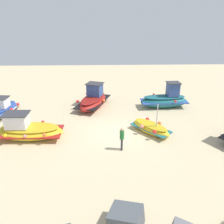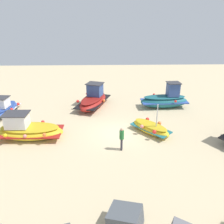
{
  "view_description": "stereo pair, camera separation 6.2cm",
  "coord_description": "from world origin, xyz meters",
  "views": [
    {
      "loc": [
        0.99,
        16.13,
        8.71
      ],
      "look_at": [
        0.37,
        -2.34,
        0.9
      ],
      "focal_mm": 36.12,
      "sensor_mm": 36.0,
      "label": 1
    },
    {
      "loc": [
        0.92,
        16.14,
        8.71
      ],
      "look_at": [
        0.37,
        -2.34,
        0.9
      ],
      "focal_mm": 36.12,
      "sensor_mm": 36.0,
      "label": 2
    }
  ],
  "objects": [
    {
      "name": "ground_plane",
      "position": [
        0.0,
        0.0,
        0.0
      ],
      "size": [
        56.63,
        56.63,
        0.0
      ],
      "primitive_type": "plane",
      "color": "#C6B289"
    },
    {
      "name": "fishing_boat_0",
      "position": [
        2.19,
        -6.06,
        0.75
      ],
      "size": [
        3.74,
        5.52,
        2.41
      ],
      "rotation": [
        0.0,
        0.0,
        4.37
      ],
      "color": "maroon",
      "rests_on": "ground_plane"
    },
    {
      "name": "fishing_boat_1",
      "position": [
        -5.24,
        -5.62,
        0.83
      ],
      "size": [
        4.97,
        2.07,
        2.66
      ],
      "rotation": [
        0.0,
        0.0,
        3.19
      ],
      "color": "#1E6670",
      "rests_on": "ground_plane"
    },
    {
      "name": "fishing_boat_3",
      "position": [
        6.92,
        0.5,
        0.69
      ],
      "size": [
        5.12,
        2.52,
        2.14
      ],
      "rotation": [
        0.0,
        0.0,
        6.26
      ],
      "color": "gold",
      "rests_on": "ground_plane"
    },
    {
      "name": "fishing_boat_4",
      "position": [
        10.76,
        -4.45,
        0.55
      ],
      "size": [
        2.26,
        4.11,
        1.77
      ],
      "rotation": [
        0.0,
        0.0,
        1.47
      ],
      "color": "#2D4C9E",
      "rests_on": "ground_plane"
    },
    {
      "name": "fishing_boat_5",
      "position": [
        -2.68,
        -0.01,
        0.45
      ],
      "size": [
        3.26,
        3.5,
        2.7
      ],
      "rotation": [
        0.0,
        0.0,
        5.42
      ],
      "color": "gold",
      "rests_on": "ground_plane"
    },
    {
      "name": "person_walking",
      "position": [
        -0.16,
        2.43,
        0.99
      ],
      "size": [
        0.32,
        0.32,
        1.72
      ],
      "rotation": [
        0.0,
        0.0,
        6.09
      ],
      "color": "#2D2D38",
      "rests_on": "ground_plane"
    }
  ]
}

